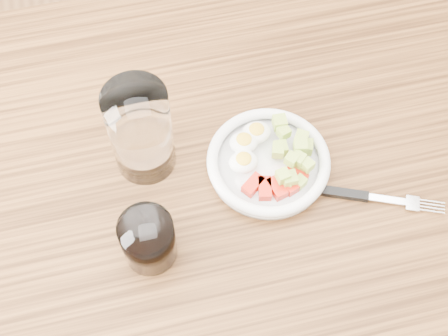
{
  "coord_description": "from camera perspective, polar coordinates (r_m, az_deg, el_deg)",
  "views": [
    {
      "loc": [
        -0.12,
        -0.45,
        1.65
      ],
      "look_at": [
        -0.01,
        0.01,
        0.8
      ],
      "focal_mm": 50.0,
      "sensor_mm": 36.0,
      "label": 1
    }
  ],
  "objects": [
    {
      "name": "bowl",
      "position": [
        0.99,
        4.06,
        0.68
      ],
      "size": [
        0.2,
        0.2,
        0.05
      ],
      "color": "white",
      "rests_on": "dining_table"
    },
    {
      "name": "ground",
      "position": [
        1.71,
        0.41,
        -13.28
      ],
      "size": [
        4.0,
        4.0,
        0.0
      ],
      "primitive_type": "plane",
      "color": "brown",
      "rests_on": "ground"
    },
    {
      "name": "fork",
      "position": [
        1.0,
        11.74,
        -2.42
      ],
      "size": [
        0.22,
        0.1,
        0.01
      ],
      "color": "black",
      "rests_on": "dining_table"
    },
    {
      "name": "water_glass",
      "position": [
        0.95,
        -7.63,
        3.38
      ],
      "size": [
        0.1,
        0.1,
        0.17
      ],
      "primitive_type": "cylinder",
      "color": "white",
      "rests_on": "dining_table"
    },
    {
      "name": "dining_table",
      "position": [
        1.08,
        0.64,
        -3.68
      ],
      "size": [
        1.5,
        0.9,
        0.77
      ],
      "color": "brown",
      "rests_on": "ground"
    },
    {
      "name": "coffee_glass",
      "position": [
        0.91,
        -6.94,
        -6.55
      ],
      "size": [
        0.08,
        0.08,
        0.09
      ],
      "color": "white",
      "rests_on": "dining_table"
    }
  ]
}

